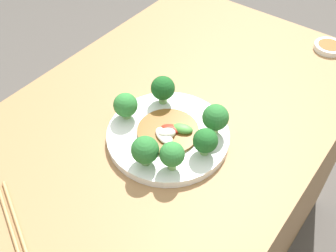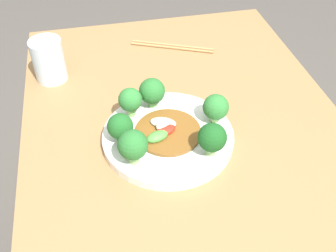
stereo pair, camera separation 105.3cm
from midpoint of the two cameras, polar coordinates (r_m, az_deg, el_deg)
The scene contains 11 objects.
table at distance 1.01m, azimuth 21.43°, elevation -41.46°, with size 1.12×0.69×0.73m.
plate at distance 0.65m, azimuth 24.70°, elevation -35.18°, with size 0.27×0.27×0.02m.
broccoli_north at distance 0.65m, azimuth 33.68°, elevation -28.57°, with size 0.05×0.05×0.06m.
broccoli_south at distance 0.57m, azimuth 16.43°, elevation -37.86°, with size 0.05×0.05×0.06m.
broccoli_northeast at distance 0.63m, azimuth 36.80°, elevation -36.42°, with size 0.06×0.06×0.07m.
broccoli_west at distance 0.61m, azimuth 20.03°, elevation -26.94°, with size 0.06×0.06×0.07m.
broccoli_southeast at distance 0.57m, azimuth 21.99°, elevation -42.70°, with size 0.06×0.06×0.07m.
broccoli_southwest at distance 0.59m, azimuth 16.28°, elevation -30.32°, with size 0.05×0.05×0.07m.
stirfry_center at distance 0.63m, azimuth 24.77°, elevation -34.87°, with size 0.13×0.13×0.02m.
drinking_glass at distance 0.64m, azimuth -5.96°, elevation -17.60°, with size 0.08×0.08×0.10m.
chopsticks at distance 0.79m, azimuth 17.30°, elevation -9.72°, with size 0.11×0.21×0.01m.
Camera 2 is at (0.51, -0.17, 1.30)m, focal length 42.00 mm.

